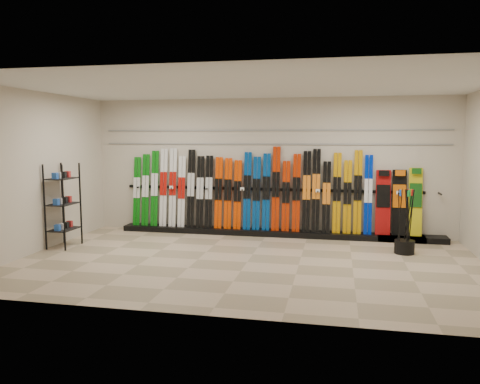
# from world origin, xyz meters

# --- Properties ---
(floor) EXTENTS (8.00, 8.00, 0.00)m
(floor) POSITION_xyz_m (0.00, 0.00, 0.00)
(floor) COLOR gray
(floor) RESTS_ON ground
(back_wall) EXTENTS (8.00, 0.00, 8.00)m
(back_wall) POSITION_xyz_m (0.00, 2.50, 1.50)
(back_wall) COLOR beige
(back_wall) RESTS_ON floor
(left_wall) EXTENTS (0.00, 5.00, 5.00)m
(left_wall) POSITION_xyz_m (-4.00, 0.00, 1.50)
(left_wall) COLOR beige
(left_wall) RESTS_ON floor
(ceiling) EXTENTS (8.00, 8.00, 0.00)m
(ceiling) POSITION_xyz_m (0.00, 0.00, 3.00)
(ceiling) COLOR silver
(ceiling) RESTS_ON back_wall
(ski_rack_base) EXTENTS (8.00, 0.40, 0.12)m
(ski_rack_base) POSITION_xyz_m (0.22, 2.28, 0.06)
(ski_rack_base) COLOR black
(ski_rack_base) RESTS_ON floor
(skis) EXTENTS (5.37, 0.23, 1.83)m
(skis) POSITION_xyz_m (-0.45, 2.33, 0.95)
(skis) COLOR #0B6A0F
(skis) RESTS_ON ski_rack_base
(snowboards) EXTENTS (0.93, 0.22, 1.40)m
(snowboards) POSITION_xyz_m (2.76, 2.35, 0.80)
(snowboards) COLOR #990C0C
(snowboards) RESTS_ON ski_rack_base
(accessory_rack) EXTENTS (0.40, 0.60, 1.64)m
(accessory_rack) POSITION_xyz_m (-3.75, 0.41, 0.82)
(accessory_rack) COLOR black
(accessory_rack) RESTS_ON floor
(pole_bin) EXTENTS (0.36, 0.36, 0.25)m
(pole_bin) POSITION_xyz_m (2.75, 1.19, 0.12)
(pole_bin) COLOR black
(pole_bin) RESTS_ON floor
(ski_poles) EXTENTS (0.29, 0.25, 1.18)m
(ski_poles) POSITION_xyz_m (2.76, 1.20, 0.61)
(ski_poles) COLOR black
(ski_poles) RESTS_ON pole_bin
(slatwall_rail_0) EXTENTS (7.60, 0.02, 0.03)m
(slatwall_rail_0) POSITION_xyz_m (0.00, 2.48, 2.00)
(slatwall_rail_0) COLOR gray
(slatwall_rail_0) RESTS_ON back_wall
(slatwall_rail_1) EXTENTS (7.60, 0.02, 0.03)m
(slatwall_rail_1) POSITION_xyz_m (0.00, 2.48, 2.30)
(slatwall_rail_1) COLOR gray
(slatwall_rail_1) RESTS_ON back_wall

